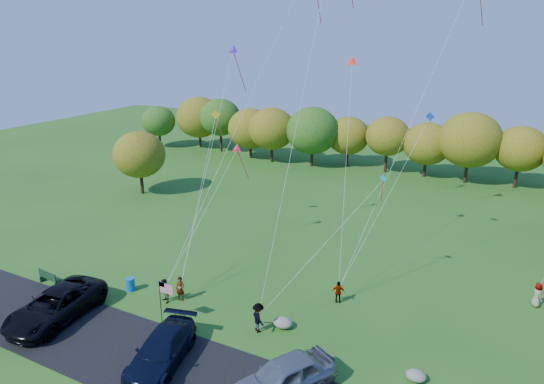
{
  "coord_description": "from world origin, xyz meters",
  "views": [
    {
      "loc": [
        14.26,
        -20.59,
        17.08
      ],
      "look_at": [
        0.43,
        6.0,
        7.12
      ],
      "focal_mm": 32.0,
      "sensor_mm": 36.0,
      "label": 1
    }
  ],
  "objects_px": {
    "flyer_e": "(537,295)",
    "flyer_b": "(165,291)",
    "minivan_dark": "(56,305)",
    "flyer_a": "(180,289)",
    "flyer_c": "(258,318)",
    "flyer_d": "(338,292)",
    "park_bench": "(49,277)",
    "minivan_navy": "(161,350)",
    "minivan_silver": "(283,377)",
    "trash_barrel": "(130,284)"
  },
  "relations": [
    {
      "from": "minivan_dark",
      "to": "flyer_c",
      "type": "bearing_deg",
      "value": 15.71
    },
    {
      "from": "minivan_navy",
      "to": "flyer_c",
      "type": "xyz_separation_m",
      "value": [
        3.12,
        5.07,
        0.04
      ]
    },
    {
      "from": "park_bench",
      "to": "flyer_a",
      "type": "bearing_deg",
      "value": 20.05
    },
    {
      "from": "flyer_e",
      "to": "park_bench",
      "type": "xyz_separation_m",
      "value": [
        -30.64,
        -12.69,
        -0.28
      ]
    },
    {
      "from": "trash_barrel",
      "to": "minivan_silver",
      "type": "bearing_deg",
      "value": -16.97
    },
    {
      "from": "flyer_a",
      "to": "minivan_silver",
      "type": "bearing_deg",
      "value": -37.87
    },
    {
      "from": "flyer_e",
      "to": "park_bench",
      "type": "relative_size",
      "value": 0.88
    },
    {
      "from": "flyer_a",
      "to": "flyer_c",
      "type": "height_order",
      "value": "flyer_c"
    },
    {
      "from": "minivan_navy",
      "to": "flyer_c",
      "type": "height_order",
      "value": "flyer_c"
    },
    {
      "from": "flyer_a",
      "to": "flyer_b",
      "type": "xyz_separation_m",
      "value": [
        -0.74,
        -0.69,
        -0.01
      ]
    },
    {
      "from": "minivan_navy",
      "to": "flyer_e",
      "type": "height_order",
      "value": "minivan_navy"
    },
    {
      "from": "flyer_b",
      "to": "flyer_e",
      "type": "height_order",
      "value": "flyer_e"
    },
    {
      "from": "minivan_dark",
      "to": "flyer_d",
      "type": "height_order",
      "value": "minivan_dark"
    },
    {
      "from": "flyer_c",
      "to": "park_bench",
      "type": "xyz_separation_m",
      "value": [
        -15.91,
        -1.9,
        -0.36
      ]
    },
    {
      "from": "flyer_b",
      "to": "park_bench",
      "type": "relative_size",
      "value": 0.87
    },
    {
      "from": "flyer_b",
      "to": "flyer_c",
      "type": "relative_size",
      "value": 0.9
    },
    {
      "from": "flyer_e",
      "to": "flyer_d",
      "type": "bearing_deg",
      "value": 86.21
    },
    {
      "from": "flyer_d",
      "to": "trash_barrel",
      "type": "bearing_deg",
      "value": 5.72
    },
    {
      "from": "minivan_dark",
      "to": "park_bench",
      "type": "xyz_separation_m",
      "value": [
        -4.18,
        2.79,
        -0.43
      ]
    },
    {
      "from": "flyer_e",
      "to": "flyer_b",
      "type": "bearing_deg",
      "value": 87.09
    },
    {
      "from": "flyer_a",
      "to": "flyer_d",
      "type": "distance_m",
      "value": 10.47
    },
    {
      "from": "minivan_silver",
      "to": "trash_barrel",
      "type": "bearing_deg",
      "value": -167.43
    },
    {
      "from": "flyer_d",
      "to": "flyer_e",
      "type": "bearing_deg",
      "value": -169.87
    },
    {
      "from": "minivan_navy",
      "to": "park_bench",
      "type": "bearing_deg",
      "value": 151.71
    },
    {
      "from": "flyer_b",
      "to": "flyer_d",
      "type": "height_order",
      "value": "flyer_b"
    },
    {
      "from": "minivan_silver",
      "to": "trash_barrel",
      "type": "distance_m",
      "value": 14.5
    },
    {
      "from": "park_bench",
      "to": "trash_barrel",
      "type": "xyz_separation_m",
      "value": [
        5.72,
        2.04,
        -0.1
      ]
    },
    {
      "from": "flyer_d",
      "to": "park_bench",
      "type": "bearing_deg",
      "value": 5.31
    },
    {
      "from": "minivan_dark",
      "to": "flyer_a",
      "type": "distance_m",
      "value": 7.65
    },
    {
      "from": "minivan_navy",
      "to": "flyer_b",
      "type": "relative_size",
      "value": 3.43
    },
    {
      "from": "minivan_navy",
      "to": "flyer_d",
      "type": "height_order",
      "value": "minivan_navy"
    },
    {
      "from": "flyer_a",
      "to": "trash_barrel",
      "type": "distance_m",
      "value": 3.95
    },
    {
      "from": "minivan_dark",
      "to": "minivan_navy",
      "type": "bearing_deg",
      "value": -8.59
    },
    {
      "from": "minivan_navy",
      "to": "minivan_silver",
      "type": "xyz_separation_m",
      "value": [
        6.78,
        0.98,
        0.11
      ]
    },
    {
      "from": "flyer_b",
      "to": "trash_barrel",
      "type": "relative_size",
      "value": 1.81
    },
    {
      "from": "minivan_silver",
      "to": "flyer_d",
      "type": "distance_m",
      "value": 9.37
    },
    {
      "from": "minivan_silver",
      "to": "park_bench",
      "type": "relative_size",
      "value": 2.88
    },
    {
      "from": "flyer_a",
      "to": "flyer_c",
      "type": "relative_size",
      "value": 0.91
    },
    {
      "from": "flyer_d",
      "to": "trash_barrel",
      "type": "relative_size",
      "value": 1.66
    },
    {
      "from": "flyer_a",
      "to": "flyer_e",
      "type": "xyz_separation_m",
      "value": [
        21.03,
        10.09,
        -0.0
      ]
    },
    {
      "from": "flyer_d",
      "to": "flyer_a",
      "type": "bearing_deg",
      "value": 10.5
    },
    {
      "from": "minivan_navy",
      "to": "minivan_dark",
      "type": "bearing_deg",
      "value": 163.09
    },
    {
      "from": "minivan_dark",
      "to": "flyer_e",
      "type": "relative_size",
      "value": 3.96
    },
    {
      "from": "flyer_d",
      "to": "flyer_e",
      "type": "height_order",
      "value": "flyer_e"
    },
    {
      "from": "flyer_b",
      "to": "minivan_silver",
      "type": "bearing_deg",
      "value": 6.36
    },
    {
      "from": "flyer_c",
      "to": "park_bench",
      "type": "height_order",
      "value": "flyer_c"
    },
    {
      "from": "minivan_silver",
      "to": "flyer_b",
      "type": "height_order",
      "value": "minivan_silver"
    },
    {
      "from": "park_bench",
      "to": "trash_barrel",
      "type": "bearing_deg",
      "value": 24.54
    },
    {
      "from": "minivan_silver",
      "to": "flyer_a",
      "type": "xyz_separation_m",
      "value": [
        -9.97,
        4.79,
        -0.15
      ]
    },
    {
      "from": "minivan_silver",
      "to": "flyer_c",
      "type": "xyz_separation_m",
      "value": [
        -3.66,
        4.09,
        -0.07
      ]
    }
  ]
}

